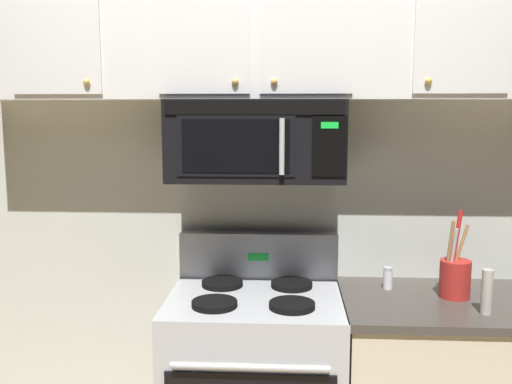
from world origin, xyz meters
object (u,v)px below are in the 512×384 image
Objects in this scene: utensil_crock_red at (455,276)px; salt_shaker at (388,278)px; over_range_microwave at (257,140)px; pepper_mill at (487,292)px.

salt_shaker is at bearing 159.76° from utensil_crock_red.
pepper_mill is at bearing -16.93° from over_range_microwave.
pepper_mill is (0.07, -0.20, -0.00)m from utensil_crock_red.
pepper_mill reaches higher than salt_shaker.
salt_shaker is 0.55× the size of pepper_mill.
utensil_crock_red is 3.81× the size of salt_shaker.
over_range_microwave is 1.05m from utensil_crock_red.
salt_shaker is (-0.27, 0.10, -0.04)m from utensil_crock_red.
over_range_microwave is 0.86m from salt_shaker.
over_range_microwave is 1.14m from pepper_mill.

